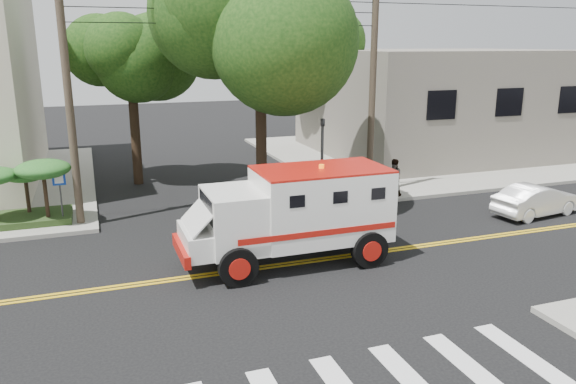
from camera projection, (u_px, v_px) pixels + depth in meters
name	position (u px, v px, depth m)	size (l,w,h in m)	color
ground	(278.00, 266.00, 16.96)	(100.00, 100.00, 0.00)	black
sidewalk_ne	(419.00, 154.00, 33.62)	(17.00, 17.00, 0.15)	gray
building_right	(439.00, 101.00, 33.77)	(14.00, 12.00, 6.00)	slate
utility_pole_left	(69.00, 103.00, 19.46)	(0.28, 0.28, 9.00)	#382D23
utility_pole_right	(372.00, 93.00, 23.50)	(0.28, 0.28, 9.00)	#382D23
tree_main	(273.00, 25.00, 21.40)	(6.08, 5.70, 9.85)	black
tree_left	(138.00, 61.00, 25.36)	(4.48, 4.20, 7.70)	black
tree_right	(335.00, 51.00, 32.63)	(4.80, 4.50, 8.20)	black
traffic_signal	(322.00, 152.00, 22.72)	(0.15, 0.18, 3.60)	#3F3F42
accessibility_sign	(60.00, 191.00, 20.22)	(0.45, 0.10, 2.02)	#3F3F42
palm_planter	(23.00, 183.00, 20.16)	(3.52, 2.63, 2.36)	#1E3314
armored_truck	(296.00, 211.00, 16.85)	(6.35, 2.59, 2.89)	white
parked_sedan	(537.00, 200.00, 21.78)	(1.30, 3.71, 1.22)	white
pedestrian_a	(360.00, 179.00, 23.49)	(0.64, 0.42, 1.75)	gray
pedestrian_b	(393.00, 177.00, 24.03)	(0.78, 0.61, 1.60)	gray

